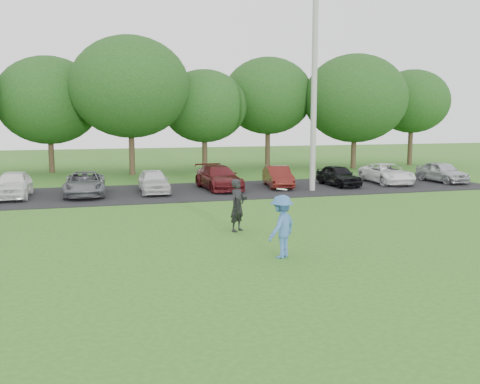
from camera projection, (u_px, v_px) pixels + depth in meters
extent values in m
plane|color=#326A1E|center=(276.00, 260.00, 13.90)|extent=(100.00, 100.00, 0.00)
cube|color=black|center=(188.00, 192.00, 26.29)|extent=(32.00, 6.50, 0.03)
cylinder|color=#9A9B96|center=(314.00, 98.00, 26.02)|extent=(0.28, 0.28, 9.19)
imported|color=#3C6BAB|center=(282.00, 226.00, 14.02)|extent=(1.22, 1.16, 1.66)
cylinder|color=white|center=(282.00, 189.00, 13.56)|extent=(0.27, 0.27, 0.09)
imported|color=black|center=(237.00, 205.00, 17.22)|extent=(0.74, 0.71, 1.71)
cube|color=black|center=(244.00, 198.00, 17.07)|extent=(0.17, 0.17, 0.10)
imported|color=white|center=(13.00, 184.00, 24.17)|extent=(1.48, 3.60, 1.22)
imported|color=slate|center=(85.00, 184.00, 24.86)|extent=(1.93, 3.98, 1.09)
imported|color=silver|center=(154.00, 181.00, 25.70)|extent=(1.36, 3.33, 1.13)
imported|color=#511115|center=(219.00, 178.00, 26.97)|extent=(1.98, 4.21, 1.19)
imported|color=#4F1511|center=(278.00, 177.00, 27.80)|extent=(1.63, 3.42, 1.08)
imported|color=black|center=(338.00, 175.00, 28.37)|extent=(1.51, 3.28, 1.09)
imported|color=white|center=(387.00, 173.00, 29.37)|extent=(1.96, 3.97, 1.08)
imported|color=#B2B5B9|center=(442.00, 172.00, 29.91)|extent=(1.57, 3.44, 1.14)
cylinder|color=#38281C|center=(51.00, 156.00, 35.11)|extent=(0.36, 0.36, 2.20)
ellipsoid|color=#214C19|center=(49.00, 100.00, 34.60)|extent=(6.68, 6.68, 5.68)
cylinder|color=#38281C|center=(132.00, 154.00, 33.75)|extent=(0.36, 0.36, 2.70)
ellipsoid|color=#214C19|center=(130.00, 87.00, 33.17)|extent=(7.42, 7.42, 6.31)
cylinder|color=#38281C|center=(205.00, 154.00, 36.47)|extent=(0.36, 0.36, 2.20)
ellipsoid|color=#214C19|center=(204.00, 106.00, 36.01)|extent=(5.76, 5.76, 4.90)
cylinder|color=#38281C|center=(268.00, 148.00, 39.11)|extent=(0.36, 0.36, 2.70)
ellipsoid|color=#214C19|center=(268.00, 96.00, 38.57)|extent=(6.50, 6.50, 5.53)
cylinder|color=#38281C|center=(353.00, 153.00, 37.96)|extent=(0.36, 0.36, 2.20)
ellipsoid|color=#214C19|center=(355.00, 98.00, 37.42)|extent=(7.24, 7.24, 6.15)
cylinder|color=#38281C|center=(410.00, 147.00, 40.73)|extent=(0.36, 0.36, 2.70)
ellipsoid|color=#214C19|center=(412.00, 101.00, 40.25)|extent=(5.58, 5.58, 4.74)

